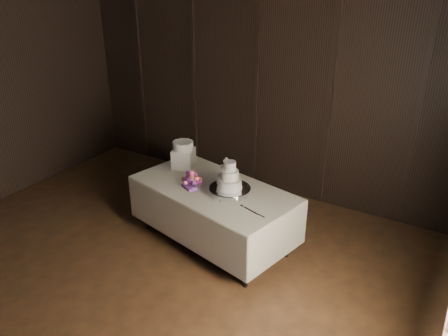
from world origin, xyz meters
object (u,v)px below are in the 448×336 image
cake_stand (230,191)px  wedding_cake (227,178)px  bouquet (191,179)px  display_table (214,212)px  box_pedestal (184,158)px  small_cake (183,146)px

cake_stand → wedding_cake: size_ratio=1.48×
wedding_cake → bouquet: size_ratio=0.82×
display_table → bouquet: size_ratio=5.46×
wedding_cake → cake_stand: bearing=41.7°
wedding_cake → box_pedestal: bearing=169.6°
small_cake → wedding_cake: bearing=-22.4°
wedding_cake → bouquet: 0.55m
display_table → small_cake: 0.96m
wedding_cake → box_pedestal: wedding_cake is taller
display_table → wedding_cake: 0.61m
small_cake → box_pedestal: bearing=0.0°
cake_stand → wedding_cake: (-0.02, -0.01, 0.17)m
cake_stand → bouquet: bearing=179.1°
wedding_cake → small_cake: bearing=169.6°
bouquet → small_cake: size_ratio=1.49×
cake_stand → box_pedestal: (-0.90, 0.35, 0.08)m
display_table → box_pedestal: box_pedestal is taller
wedding_cake → small_cake: size_ratio=1.23×
cake_stand → small_cake: (-0.90, 0.35, 0.26)m
display_table → bouquet: bouquet is taller
display_table → bouquet: bearing=-158.0°
small_cake → bouquet: bearing=-43.6°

